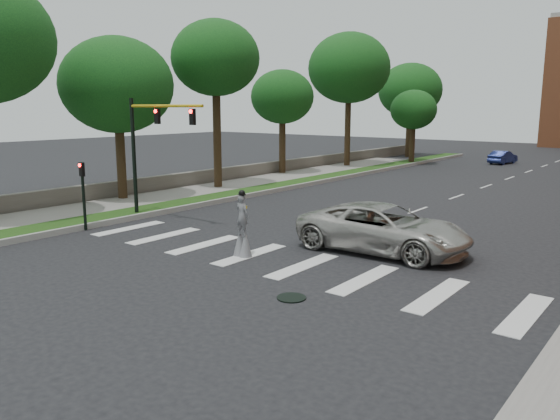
# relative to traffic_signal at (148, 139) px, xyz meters

# --- Properties ---
(ground_plane) EXTENTS (160.00, 160.00, 0.00)m
(ground_plane) POSITION_rel_traffic_signal_xyz_m (9.78, -3.00, -4.15)
(ground_plane) COLOR black
(ground_plane) RESTS_ON ground
(grass_median) EXTENTS (2.00, 60.00, 0.25)m
(grass_median) POSITION_rel_traffic_signal_xyz_m (-1.72, 17.00, -4.03)
(grass_median) COLOR #1B3D11
(grass_median) RESTS_ON ground
(median_curb) EXTENTS (0.20, 60.00, 0.28)m
(median_curb) POSITION_rel_traffic_signal_xyz_m (-0.67, 17.00, -4.01)
(median_curb) COLOR #999993
(median_curb) RESTS_ON ground
(sidewalk_left) EXTENTS (4.00, 60.00, 0.18)m
(sidewalk_left) POSITION_rel_traffic_signal_xyz_m (-4.72, 7.00, -4.06)
(sidewalk_left) COLOR gray
(sidewalk_left) RESTS_ON ground
(stone_wall) EXTENTS (0.50, 56.00, 1.10)m
(stone_wall) POSITION_rel_traffic_signal_xyz_m (-7.22, 19.00, -3.60)
(stone_wall) COLOR #5B564E
(stone_wall) RESTS_ON ground
(manhole) EXTENTS (0.90, 0.90, 0.04)m
(manhole) POSITION_rel_traffic_signal_xyz_m (12.78, -5.00, -4.13)
(manhole) COLOR black
(manhole) RESTS_ON ground
(traffic_signal) EXTENTS (5.30, 0.23, 6.20)m
(traffic_signal) POSITION_rel_traffic_signal_xyz_m (0.00, 0.00, 0.00)
(traffic_signal) COLOR black
(traffic_signal) RESTS_ON ground
(secondary_signal) EXTENTS (0.25, 0.21, 3.23)m
(secondary_signal) POSITION_rel_traffic_signal_xyz_m (-0.52, -3.50, -2.20)
(secondary_signal) COLOR black
(secondary_signal) RESTS_ON ground
(stilt_performer) EXTENTS (0.84, 0.53, 2.63)m
(stilt_performer) POSITION_rel_traffic_signal_xyz_m (8.41, -2.34, -3.16)
(stilt_performer) COLOR black
(stilt_performer) RESTS_ON ground
(suv_crossing) EXTENTS (7.04, 3.45, 1.92)m
(suv_crossing) POSITION_rel_traffic_signal_xyz_m (12.41, 1.67, -3.19)
(suv_crossing) COLOR #B4B1AA
(suv_crossing) RESTS_ON ground
(car_mid) EXTENTS (1.98, 4.21, 1.34)m
(car_mid) POSITION_rel_traffic_signal_xyz_m (5.87, 40.53, -3.48)
(car_mid) COLOR navy
(car_mid) RESTS_ON ground
(tree_1) EXTENTS (6.75, 6.75, 9.92)m
(tree_1) POSITION_rel_traffic_signal_xyz_m (-6.07, 2.68, 2.87)
(tree_1) COLOR black
(tree_1) RESTS_ON ground
(tree_2) EXTENTS (6.06, 6.06, 11.62)m
(tree_2) POSITION_rel_traffic_signal_xyz_m (-4.85, 9.88, 4.83)
(tree_2) COLOR black
(tree_2) RESTS_ON ground
(tree_3) EXTENTS (5.32, 5.32, 8.86)m
(tree_3) POSITION_rel_traffic_signal_xyz_m (-6.40, 19.34, 2.40)
(tree_3) COLOR black
(tree_3) RESTS_ON ground
(tree_4) EXTENTS (7.73, 7.73, 12.65)m
(tree_4) POSITION_rel_traffic_signal_xyz_m (-5.15, 27.99, 5.18)
(tree_4) COLOR black
(tree_4) RESTS_ON ground
(tree_5) EXTENTS (7.28, 7.28, 10.74)m
(tree_5) POSITION_rel_traffic_signal_xyz_m (-5.42, 42.16, 3.46)
(tree_5) COLOR black
(tree_5) RESTS_ON ground
(tree_6) EXTENTS (4.64, 4.64, 7.46)m
(tree_6) POSITION_rel_traffic_signal_xyz_m (-1.40, 34.46, 1.29)
(tree_6) COLOR black
(tree_6) RESTS_ON ground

